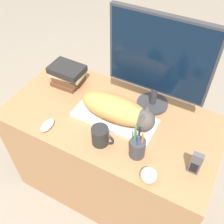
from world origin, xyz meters
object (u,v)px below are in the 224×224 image
monitor (159,60)px  coffee_mug (101,136)px  book_stack (68,75)px  phone (195,164)px  cat (120,110)px  computer_mouse (47,125)px  pen_cup (137,148)px  keyboard (115,118)px  baseball (149,175)px

monitor → coffee_mug: monitor is taller
coffee_mug → book_stack: 0.51m
monitor → book_stack: size_ratio=2.56×
coffee_mug → phone: phone is taller
cat → monitor: monitor is taller
coffee_mug → computer_mouse: bearing=-171.1°
book_stack → pen_cup: bearing=-25.7°
phone → book_stack: bearing=163.7°
coffee_mug → monitor: bearing=71.3°
pen_cup → phone: (0.27, 0.04, 0.01)m
keyboard → coffee_mug: bearing=-86.4°
computer_mouse → baseball: bearing=-3.2°
pen_cup → computer_mouse: bearing=-172.3°
cat → coffee_mug: size_ratio=3.47×
baseball → book_stack: book_stack is taller
keyboard → baseball: size_ratio=5.91×
keyboard → pen_cup: size_ratio=2.21×
book_stack → cat: bearing=-17.8°
baseball → phone: (0.17, 0.14, 0.03)m
cat → coffee_mug: cat is taller
keyboard → book_stack: size_ratio=2.14×
cat → book_stack: cat is taller
cat → book_stack: 0.45m
keyboard → cat: (0.03, 0.00, 0.08)m
keyboard → monitor: 0.39m
computer_mouse → phone: bearing=7.7°
keyboard → book_stack: book_stack is taller
cat → pen_cup: 0.23m
computer_mouse → baseball: size_ratio=1.28×
phone → keyboard: bearing=166.1°
computer_mouse → coffee_mug: size_ratio=0.82×
computer_mouse → phone: phone is taller
coffee_mug → phone: (0.46, 0.06, 0.01)m
baseball → book_stack: size_ratio=0.36×
computer_mouse → coffee_mug: 0.31m
cat → phone: bearing=-14.7°
baseball → pen_cup: bearing=135.6°
computer_mouse → baseball: (0.60, -0.03, 0.02)m
coffee_mug → phone: 0.46m
monitor → book_stack: 0.60m
keyboard → pen_cup: bearing=-37.0°
monitor → baseball: monitor is taller
pen_cup → baseball: (0.10, -0.10, -0.02)m
computer_mouse → pen_cup: size_ratio=0.48×
monitor → coffee_mug: 0.48m
pen_cup → baseball: pen_cup is taller
baseball → phone: 0.22m
baseball → monitor: bearing=109.9°
monitor → pen_cup: bearing=-80.0°
phone → baseball: bearing=-140.7°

